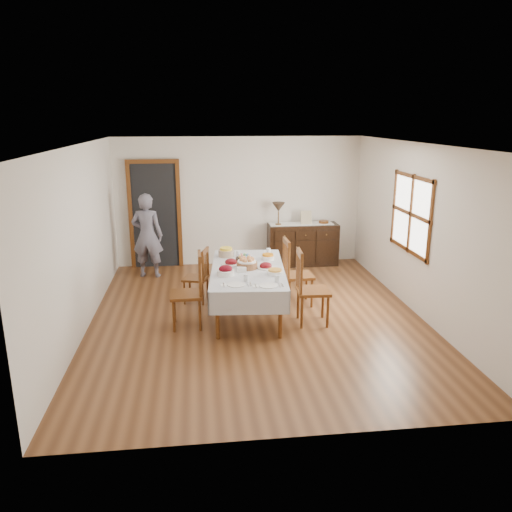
{
  "coord_description": "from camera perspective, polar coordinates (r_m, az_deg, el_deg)",
  "views": [
    {
      "loc": [
        -0.86,
        -7.07,
        2.97
      ],
      "look_at": [
        0.0,
        0.1,
        0.95
      ],
      "focal_mm": 35.0,
      "sensor_mm": 36.0,
      "label": 1
    }
  ],
  "objects": [
    {
      "name": "sideboard",
      "position": [
        10.34,
        5.35,
        1.33
      ],
      "size": [
        1.43,
        0.52,
        0.86
      ],
      "color": "black",
      "rests_on": "ground"
    },
    {
      "name": "casserole_dish",
      "position": [
        7.32,
        2.18,
        -1.83
      ],
      "size": [
        0.25,
        0.25,
        0.08
      ],
      "color": "white",
      "rests_on": "dining_table"
    },
    {
      "name": "ham_platter_a",
      "position": [
        7.81,
        -2.88,
        -0.76
      ],
      "size": [
        0.31,
        0.31,
        0.11
      ],
      "color": "white",
      "rests_on": "dining_table"
    },
    {
      "name": "table_lamp",
      "position": [
        10.06,
        2.59,
        5.54
      ],
      "size": [
        0.26,
        0.26,
        0.46
      ],
      "color": "brown",
      "rests_on": "sideboard"
    },
    {
      "name": "runner",
      "position": [
        10.26,
        5.17,
        3.7
      ],
      "size": [
        1.3,
        0.35,
        0.01
      ],
      "color": "white",
      "rests_on": "sideboard"
    },
    {
      "name": "person",
      "position": [
        9.64,
        -12.34,
        2.61
      ],
      "size": [
        0.59,
        0.43,
        1.72
      ],
      "primitive_type": "imported",
      "rotation": [
        0.0,
        0.0,
        2.96
      ],
      "color": "slate",
      "rests_on": "ground"
    },
    {
      "name": "setting_right",
      "position": [
        6.87,
        1.69,
        -3.13
      ],
      "size": [
        0.43,
        0.31,
        0.1
      ],
      "color": "white",
      "rests_on": "dining_table"
    },
    {
      "name": "glass_far_a",
      "position": [
        8.24,
        -2.1,
        0.25
      ],
      "size": [
        0.06,
        0.06,
        0.09
      ],
      "color": "white",
      "rests_on": "dining_table"
    },
    {
      "name": "room_shell",
      "position": [
        7.65,
        -1.37,
        5.61
      ],
      "size": [
        5.02,
        6.02,
        2.65
      ],
      "color": "white",
      "rests_on": "ground"
    },
    {
      "name": "setting_left",
      "position": [
        6.91,
        -1.95,
        -3.02
      ],
      "size": [
        0.43,
        0.31,
        0.1
      ],
      "color": "white",
      "rests_on": "dining_table"
    },
    {
      "name": "chair_left_far",
      "position": [
        8.25,
        -6.6,
        -2.19
      ],
      "size": [
        0.47,
        0.47,
        0.91
      ],
      "rotation": [
        0.0,
        0.0,
        -1.85
      ],
      "color": "#5E3112",
      "rests_on": "ground"
    },
    {
      "name": "chair_right_far",
      "position": [
        8.09,
        4.49,
        -1.8
      ],
      "size": [
        0.47,
        0.47,
        1.09
      ],
      "rotation": [
        0.0,
        0.0,
        1.59
      ],
      "color": "#5E3112",
      "rests_on": "ground"
    },
    {
      "name": "chair_right_near",
      "position": [
        7.36,
        6.11,
        -3.51
      ],
      "size": [
        0.49,
        0.49,
        1.13
      ],
      "rotation": [
        0.0,
        0.0,
        1.51
      ],
      "color": "#5E3112",
      "rests_on": "ground"
    },
    {
      "name": "butter_dish",
      "position": [
        7.43,
        -1.66,
        -1.56
      ],
      "size": [
        0.15,
        0.1,
        0.07
      ],
      "color": "white",
      "rests_on": "dining_table"
    },
    {
      "name": "glass_far_b",
      "position": [
        8.37,
        1.43,
        0.53
      ],
      "size": [
        0.07,
        0.07,
        0.1
      ],
      "color": "white",
      "rests_on": "dining_table"
    },
    {
      "name": "egg_basket",
      "position": [
        7.99,
        -1.34,
        -0.29
      ],
      "size": [
        0.28,
        0.28,
        0.11
      ],
      "color": "black",
      "rests_on": "dining_table"
    },
    {
      "name": "beet_bowl",
      "position": [
        7.28,
        -3.49,
        -1.72
      ],
      "size": [
        0.26,
        0.26,
        0.15
      ],
      "color": "white",
      "rests_on": "dining_table"
    },
    {
      "name": "dining_table",
      "position": [
        7.65,
        -0.94,
        -2.02
      ],
      "size": [
        1.28,
        2.24,
        0.74
      ],
      "rotation": [
        0.0,
        0.0,
        -0.09
      ],
      "color": "silver",
      "rests_on": "ground"
    },
    {
      "name": "chair_left_near",
      "position": [
        7.28,
        -7.53,
        -3.88
      ],
      "size": [
        0.47,
        0.47,
        1.1
      ],
      "rotation": [
        0.0,
        0.0,
        -1.55
      ],
      "color": "#5E3112",
      "rests_on": "ground"
    },
    {
      "name": "carrot_bowl",
      "position": [
        8.07,
        1.37,
        -0.1
      ],
      "size": [
        0.21,
        0.21,
        0.09
      ],
      "color": "white",
      "rests_on": "dining_table"
    },
    {
      "name": "ground",
      "position": [
        7.72,
        0.09,
        -7.0
      ],
      "size": [
        6.0,
        6.0,
        0.0
      ],
      "primitive_type": "plane",
      "color": "brown"
    },
    {
      "name": "ham_platter_b",
      "position": [
        7.61,
        1.12,
        -1.18
      ],
      "size": [
        0.27,
        0.27,
        0.11
      ],
      "color": "white",
      "rests_on": "dining_table"
    },
    {
      "name": "pineapple_bowl",
      "position": [
        8.25,
        -3.44,
        0.42
      ],
      "size": [
        0.25,
        0.25,
        0.15
      ],
      "color": "tan",
      "rests_on": "dining_table"
    },
    {
      "name": "picture_frame",
      "position": [
        10.21,
        5.75,
        4.39
      ],
      "size": [
        0.22,
        0.08,
        0.28
      ],
      "color": "tan",
      "rests_on": "sideboard"
    },
    {
      "name": "bread_basket",
      "position": [
        7.59,
        -1.04,
        -0.88
      ],
      "size": [
        0.32,
        0.32,
        0.18
      ],
      "color": "brown",
      "rests_on": "dining_table"
    },
    {
      "name": "deco_bowl",
      "position": [
        10.36,
        7.74,
        3.87
      ],
      "size": [
        0.2,
        0.2,
        0.06
      ],
      "color": "#5E3112",
      "rests_on": "sideboard"
    }
  ]
}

